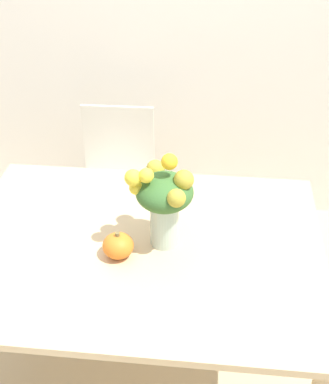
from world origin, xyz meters
TOP-DOWN VIEW (x-y plane):
  - ground_plane at (0.00, 0.00)m, footprint 12.00×12.00m
  - dining_table at (0.00, 0.00)m, footprint 1.41×1.06m
  - flower_vase at (0.09, 0.02)m, footprint 0.24×0.24m
  - pumpkin at (-0.07, -0.07)m, footprint 0.12×0.12m
  - dining_chair_near_window at (-0.27, 0.91)m, footprint 0.43×0.43m

SIDE VIEW (x-z plane):
  - ground_plane at x=0.00m, z-range 0.00..0.00m
  - dining_chair_near_window at x=-0.27m, z-range 0.03..0.89m
  - dining_table at x=0.00m, z-range 0.30..1.08m
  - pumpkin at x=-0.07m, z-range 0.77..0.88m
  - flower_vase at x=0.09m, z-range 0.79..1.17m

